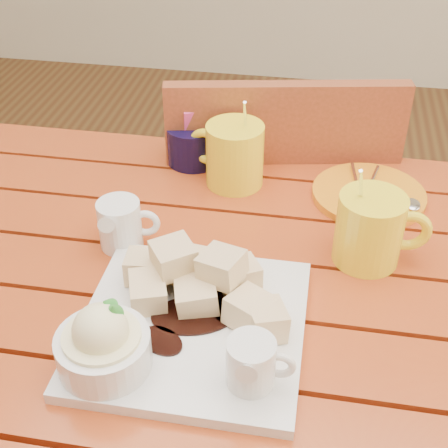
% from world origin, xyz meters
% --- Properties ---
extents(table, '(1.20, 0.79, 0.75)m').
position_xyz_m(table, '(0.00, 0.00, 0.64)').
color(table, '#9E2D14').
rests_on(table, ground).
extents(dessert_plate, '(0.28, 0.28, 0.11)m').
position_xyz_m(dessert_plate, '(-0.02, -0.12, 0.78)').
color(dessert_plate, white).
rests_on(dessert_plate, table).
extents(coffee_mug_left, '(0.14, 0.10, 0.16)m').
position_xyz_m(coffee_mug_left, '(-0.01, 0.26, 0.81)').
color(coffee_mug_left, yellow).
rests_on(coffee_mug_left, table).
extents(coffee_mug_right, '(0.14, 0.10, 0.16)m').
position_xyz_m(coffee_mug_right, '(0.22, 0.09, 0.80)').
color(coffee_mug_right, yellow).
rests_on(coffee_mug_right, table).
extents(cream_pitcher, '(0.09, 0.08, 0.08)m').
position_xyz_m(cream_pitcher, '(-0.14, 0.06, 0.79)').
color(cream_pitcher, white).
rests_on(cream_pitcher, table).
extents(sugar_caddy, '(0.10, 0.10, 0.11)m').
position_xyz_m(sugar_caddy, '(-0.09, 0.32, 0.79)').
color(sugar_caddy, black).
rests_on(sugar_caddy, table).
extents(orange_saucer, '(0.19, 0.19, 0.02)m').
position_xyz_m(orange_saucer, '(0.23, 0.25, 0.76)').
color(orange_saucer, orange).
rests_on(orange_saucer, table).
extents(chair_far, '(0.50, 0.50, 0.90)m').
position_xyz_m(chair_far, '(0.05, 0.46, 0.50)').
color(chair_far, brown).
rests_on(chair_far, ground).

